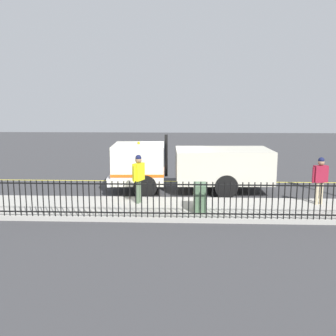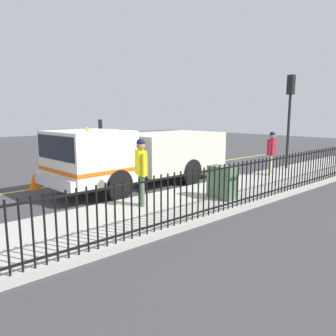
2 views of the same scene
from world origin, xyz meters
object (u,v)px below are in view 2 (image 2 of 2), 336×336
at_px(pedestrian_distant, 272,149).
at_px(traffic_light_near, 290,103).
at_px(traffic_cone, 35,181).
at_px(utility_cabinet, 222,182).
at_px(work_truck, 135,153).
at_px(worker_standing, 141,165).

xyz_separation_m(pedestrian_distant, traffic_light_near, (-0.44, 2.07, 1.87)).
bearing_deg(traffic_cone, pedestrian_distant, 60.81).
bearing_deg(traffic_cone, traffic_light_near, 68.26).
xyz_separation_m(pedestrian_distant, utility_cabinet, (1.06, -4.46, -0.60)).
bearing_deg(work_truck, traffic_cone, 51.45).
height_order(traffic_light_near, traffic_cone, traffic_light_near).
bearing_deg(worker_standing, traffic_cone, 39.64).
bearing_deg(worker_standing, traffic_light_near, -61.73).
bearing_deg(traffic_cone, work_truck, 54.04).
height_order(work_truck, worker_standing, work_truck).
relative_size(work_truck, pedestrian_distant, 3.98).
bearing_deg(worker_standing, pedestrian_distant, -64.39).
distance_m(traffic_light_near, utility_cabinet, 7.15).
distance_m(pedestrian_distant, traffic_cone, 9.13).
relative_size(work_truck, traffic_cone, 11.35).
xyz_separation_m(work_truck, worker_standing, (2.48, -1.62, 0.03)).
relative_size(work_truck, worker_standing, 3.83).
height_order(worker_standing, traffic_light_near, traffic_light_near).
distance_m(traffic_light_near, traffic_cone, 11.12).
xyz_separation_m(worker_standing, pedestrian_distant, (-0.10, 6.72, -0.04)).
height_order(worker_standing, traffic_cone, worker_standing).
distance_m(utility_cabinet, traffic_cone, 6.50).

